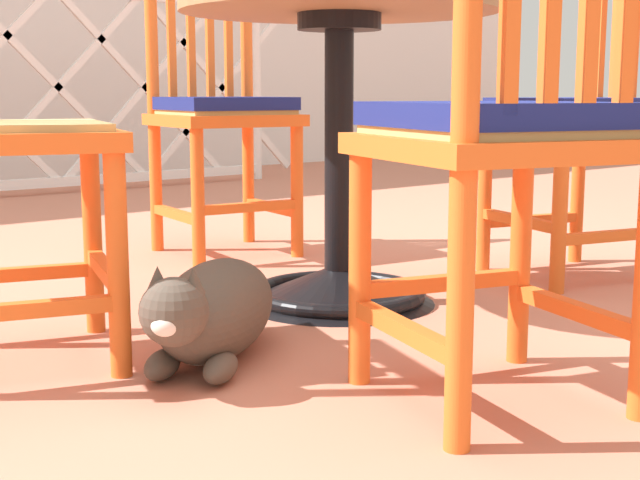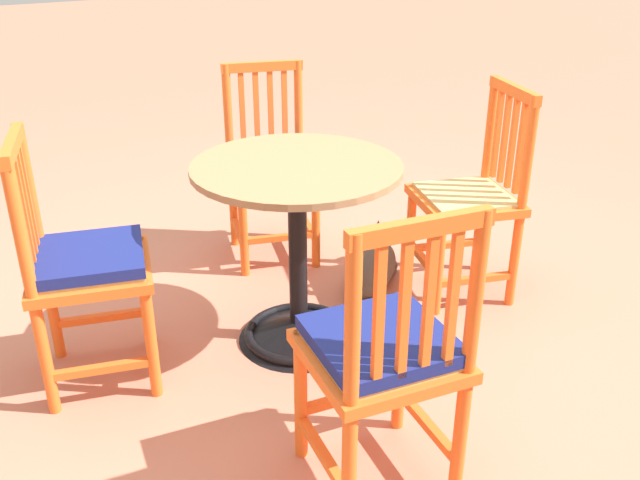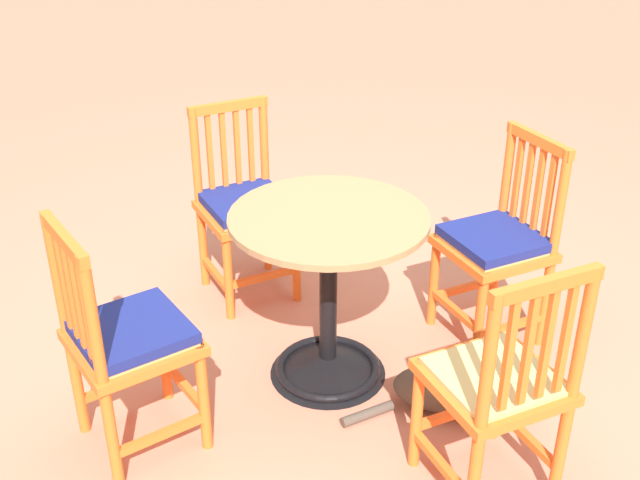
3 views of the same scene
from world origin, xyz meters
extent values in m
plane|color=#C6755B|center=(0.00, 0.00, 0.00)|extent=(24.00, 24.00, 0.00)
cone|color=black|center=(0.03, 0.08, 0.05)|extent=(0.48, 0.48, 0.10)
torus|color=black|center=(0.03, 0.08, 0.03)|extent=(0.44, 0.44, 0.04)
cylinder|color=black|center=(0.03, 0.08, 0.37)|extent=(0.07, 0.07, 0.66)
cylinder|color=black|center=(0.03, 0.08, 0.68)|extent=(0.20, 0.20, 0.04)
cylinder|color=#9E754C|center=(0.03, 0.08, 0.72)|extent=(0.76, 0.76, 0.02)
cylinder|color=orange|center=(-0.55, 0.22, 0.23)|extent=(0.04, 0.04, 0.45)
cylinder|color=orange|center=(-0.66, -0.11, 0.23)|extent=(0.04, 0.04, 0.45)
cylinder|color=orange|center=(-0.88, 0.32, 0.46)|extent=(0.04, 0.04, 0.91)
cylinder|color=orange|center=(-0.98, 0.00, 0.46)|extent=(0.04, 0.04, 0.91)
cube|color=orange|center=(-0.72, 0.27, 0.14)|extent=(0.33, 0.13, 0.03)
cube|color=orange|center=(-0.82, -0.05, 0.14)|extent=(0.33, 0.13, 0.03)
cube|color=orange|center=(-0.61, 0.05, 0.17)|extent=(0.13, 0.33, 0.03)
cube|color=orange|center=(-0.77, 0.11, 0.43)|extent=(0.50, 0.50, 0.04)
cube|color=tan|center=(-0.77, 0.11, 0.45)|extent=(0.44, 0.44, 0.02)
cube|color=orange|center=(-0.90, 0.26, 0.68)|extent=(0.03, 0.03, 0.39)
cube|color=orange|center=(-0.92, 0.19, 0.68)|extent=(0.03, 0.03, 0.39)
cube|color=orange|center=(-0.94, 0.13, 0.68)|extent=(0.03, 0.03, 0.39)
cube|color=orange|center=(-0.96, 0.06, 0.68)|extent=(0.03, 0.03, 0.39)
cube|color=orange|center=(-0.93, 0.16, 0.89)|extent=(0.15, 0.37, 0.04)
cylinder|color=orange|center=(-0.35, -0.41, 0.23)|extent=(0.04, 0.04, 0.45)
cylinder|color=orange|center=(-0.02, -0.52, 0.23)|extent=(0.04, 0.04, 0.45)
cylinder|color=orange|center=(-0.45, -0.74, 0.46)|extent=(0.04, 0.04, 0.91)
cylinder|color=orange|center=(-0.12, -0.84, 0.46)|extent=(0.04, 0.04, 0.91)
cube|color=orange|center=(-0.40, -0.58, 0.14)|extent=(0.13, 0.33, 0.03)
cube|color=orange|center=(-0.07, -0.68, 0.14)|extent=(0.13, 0.33, 0.03)
cube|color=orange|center=(-0.18, -0.46, 0.17)|extent=(0.33, 0.13, 0.03)
cube|color=orange|center=(-0.23, -0.63, 0.43)|extent=(0.50, 0.50, 0.04)
cube|color=tan|center=(-0.23, -0.63, 0.45)|extent=(0.44, 0.44, 0.02)
cube|color=orange|center=(-0.38, -0.76, 0.68)|extent=(0.03, 0.03, 0.39)
cube|color=orange|center=(-0.32, -0.78, 0.68)|extent=(0.03, 0.03, 0.39)
cube|color=orange|center=(-0.25, -0.80, 0.68)|extent=(0.03, 0.03, 0.39)
cube|color=orange|center=(-0.19, -0.82, 0.68)|extent=(0.03, 0.03, 0.39)
cube|color=orange|center=(-0.28, -0.79, 0.89)|extent=(0.37, 0.14, 0.04)
cube|color=navy|center=(-0.23, -0.63, 0.48)|extent=(0.45, 0.45, 0.04)
cylinder|color=orange|center=(0.55, -0.20, 0.23)|extent=(0.04, 0.04, 0.45)
cylinder|color=orange|center=(0.64, 0.13, 0.23)|extent=(0.04, 0.04, 0.45)
cylinder|color=orange|center=(0.87, -0.29, 0.46)|extent=(0.04, 0.04, 0.91)
cylinder|color=orange|center=(0.96, 0.04, 0.46)|extent=(0.04, 0.04, 0.91)
cube|color=orange|center=(0.71, -0.24, 0.14)|extent=(0.33, 0.12, 0.03)
cube|color=orange|center=(0.80, 0.08, 0.14)|extent=(0.33, 0.12, 0.03)
cube|color=orange|center=(0.59, -0.03, 0.17)|extent=(0.12, 0.33, 0.03)
cube|color=orange|center=(0.76, -0.08, 0.43)|extent=(0.49, 0.49, 0.04)
cube|color=tan|center=(0.76, -0.08, 0.45)|extent=(0.43, 0.43, 0.02)
cube|color=orange|center=(0.89, -0.23, 0.68)|extent=(0.03, 0.03, 0.39)
cube|color=orange|center=(0.91, -0.16, 0.68)|extent=(0.03, 0.03, 0.39)
cube|color=orange|center=(0.93, -0.09, 0.68)|extent=(0.03, 0.03, 0.39)
cube|color=orange|center=(0.95, -0.03, 0.68)|extent=(0.03, 0.03, 0.39)
cube|color=orange|center=(0.92, -0.13, 0.89)|extent=(0.13, 0.37, 0.04)
cube|color=navy|center=(0.76, -0.08, 0.48)|extent=(0.44, 0.44, 0.04)
cylinder|color=orange|center=(0.35, 0.65, 0.23)|extent=(0.04, 0.04, 0.45)
cylinder|color=orange|center=(0.02, 0.70, 0.23)|extent=(0.04, 0.04, 0.45)
cylinder|color=orange|center=(0.40, 0.99, 0.46)|extent=(0.04, 0.04, 0.91)
cylinder|color=orange|center=(0.07, 1.04, 0.46)|extent=(0.04, 0.04, 0.91)
cube|color=orange|center=(0.38, 0.82, 0.14)|extent=(0.08, 0.34, 0.03)
cube|color=orange|center=(0.04, 0.87, 0.14)|extent=(0.08, 0.34, 0.03)
cube|color=orange|center=(0.19, 0.68, 0.17)|extent=(0.34, 0.08, 0.03)
cube|color=orange|center=(0.21, 0.85, 0.43)|extent=(0.45, 0.45, 0.04)
cube|color=tan|center=(0.21, 0.85, 0.45)|extent=(0.40, 0.40, 0.02)
cube|color=orange|center=(0.34, 1.00, 0.68)|extent=(0.03, 0.02, 0.39)
cube|color=orange|center=(0.27, 1.01, 0.68)|extent=(0.03, 0.02, 0.39)
cube|color=orange|center=(0.20, 1.02, 0.68)|extent=(0.03, 0.02, 0.39)
cube|color=orange|center=(0.13, 1.03, 0.68)|extent=(0.03, 0.02, 0.39)
cube|color=orange|center=(0.24, 1.02, 0.89)|extent=(0.38, 0.09, 0.04)
cube|color=navy|center=(0.21, 0.85, 0.48)|extent=(0.41, 0.41, 0.04)
ellipsoid|color=#4C4238|center=(-0.45, -0.11, 0.10)|extent=(0.47, 0.44, 0.19)
ellipsoid|color=silver|center=(-0.53, -0.17, 0.08)|extent=(0.23, 0.23, 0.14)
sphere|color=#4C4238|center=(-0.64, -0.27, 0.15)|extent=(0.12, 0.12, 0.12)
ellipsoid|color=silver|center=(-0.67, -0.30, 0.14)|extent=(0.07, 0.07, 0.04)
cone|color=#4C4238|center=(-0.61, -0.29, 0.20)|extent=(0.04, 0.04, 0.04)
cone|color=#4C4238|center=(-0.65, -0.24, 0.20)|extent=(0.04, 0.04, 0.04)
ellipsoid|color=#4C4238|center=(-0.54, -0.26, 0.03)|extent=(0.13, 0.12, 0.05)
ellipsoid|color=#4C4238|center=(-0.61, -0.17, 0.03)|extent=(0.13, 0.12, 0.05)
cylinder|color=#4C4238|center=(-0.28, 0.17, 0.02)|extent=(0.10, 0.22, 0.04)
camera|label=1|loc=(-1.41, -1.58, 0.52)|focal=50.79mm
camera|label=2|loc=(1.19, 2.13, 1.54)|focal=39.18mm
camera|label=3|loc=(-1.85, 1.88, 2.01)|focal=43.74mm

